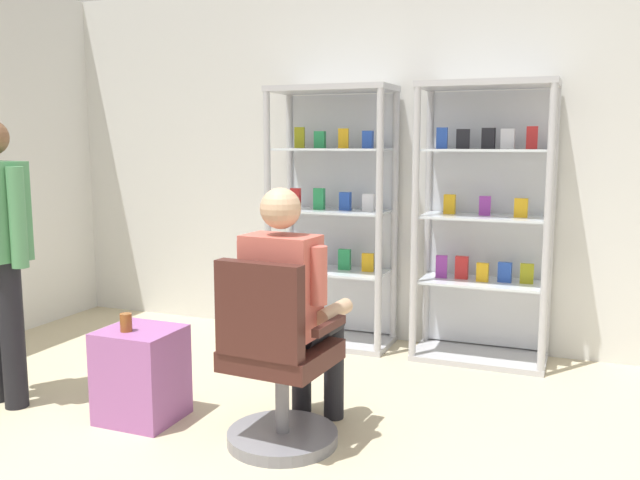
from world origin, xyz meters
name	(u,v)px	position (x,y,z in m)	size (l,w,h in m)	color
back_wall	(415,163)	(0.00, 3.00, 1.35)	(6.00, 0.10, 2.70)	silver
display_cabinet_left	(335,215)	(-0.55, 2.76, 0.96)	(0.90, 0.45, 1.90)	#B7B7BC
display_cabinet_right	(485,221)	(0.55, 2.76, 0.96)	(0.90, 0.45, 1.90)	#B7B7BC
office_chair	(276,371)	(-0.17, 0.94, 0.39)	(0.58, 0.56, 0.96)	slate
seated_shopkeeper	(292,301)	(-0.16, 1.11, 0.71)	(0.51, 0.58, 1.29)	black
storage_crate	(141,374)	(-1.01, 0.99, 0.25)	(0.40, 0.38, 0.51)	#9E599E
tea_glass	(126,322)	(-1.05, 0.93, 0.56)	(0.06, 0.06, 0.10)	brown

